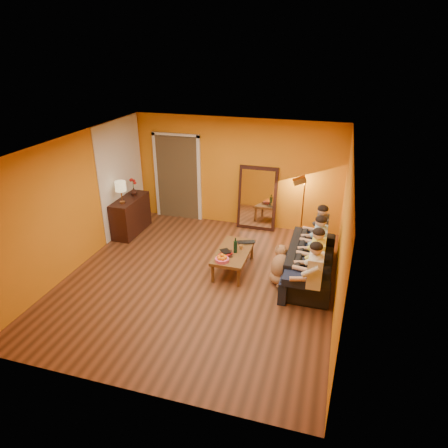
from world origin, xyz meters
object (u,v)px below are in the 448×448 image
(person_far_left, at_px, (315,275))
(laptop, at_px, (247,243))
(coffee_table, at_px, (233,260))
(vase, at_px, (134,191))
(table_lamp, at_px, (121,192))
(person_mid_left, at_px, (317,260))
(dog, at_px, (281,264))
(mirror_frame, at_px, (257,198))
(sofa, at_px, (310,261))
(sideboard, at_px, (131,215))
(wine_bottle, at_px, (235,245))
(person_mid_right, at_px, (319,246))
(tumbler, at_px, (241,247))
(floor_lamp, at_px, (303,209))
(person_far_right, at_px, (321,234))

(person_far_left, height_order, laptop, person_far_left)
(coffee_table, xyz_separation_m, vase, (-2.77, 1.24, 0.72))
(table_lamp, height_order, person_mid_left, table_lamp)
(coffee_table, distance_m, person_mid_left, 1.67)
(dog, distance_m, person_mid_left, 0.70)
(mirror_frame, xyz_separation_m, table_lamp, (-2.79, -1.38, 0.34))
(sofa, bearing_deg, person_mid_left, -163.89)
(table_lamp, height_order, laptop, table_lamp)
(sideboard, bearing_deg, person_mid_left, -15.70)
(table_lamp, bearing_deg, coffee_table, -14.01)
(table_lamp, relative_size, wine_bottle, 1.65)
(sideboard, height_order, person_far_left, person_far_left)
(mirror_frame, distance_m, sideboard, 3.01)
(table_lamp, height_order, vase, table_lamp)
(dog, relative_size, laptop, 1.96)
(coffee_table, relative_size, dog, 1.71)
(person_mid_right, height_order, tumbler, person_mid_right)
(vase, bearing_deg, floor_lamp, 8.05)
(person_mid_left, relative_size, laptop, 3.35)
(dog, bearing_deg, wine_bottle, -175.26)
(table_lamp, relative_size, vase, 3.01)
(person_far_right, relative_size, tumbler, 13.50)
(sideboard, xyz_separation_m, dog, (3.73, -1.14, -0.07))
(person_mid_right, bearing_deg, tumbler, -172.62)
(mirror_frame, relative_size, vase, 8.98)
(person_mid_left, distance_m, person_mid_right, 0.55)
(dog, bearing_deg, floor_lamp, 96.24)
(sofa, xyz_separation_m, vase, (-4.24, 1.03, 0.62))
(dog, distance_m, person_far_left, 0.94)
(coffee_table, bearing_deg, dog, -8.49)
(person_mid_left, relative_size, wine_bottle, 3.94)
(sideboard, bearing_deg, laptop, -12.26)
(sofa, distance_m, tumbler, 1.37)
(tumbler, bearing_deg, person_far_right, 26.57)
(laptop, bearing_deg, floor_lamp, 35.44)
(sofa, xyz_separation_m, coffee_table, (-1.47, -0.21, -0.11))
(vase, bearing_deg, person_mid_left, -18.69)
(table_lamp, bearing_deg, tumbler, -11.18)
(table_lamp, bearing_deg, person_far_right, 2.25)
(wine_bottle, bearing_deg, person_far_right, 30.41)
(dog, height_order, person_mid_left, person_mid_left)
(mirror_frame, xyz_separation_m, dog, (0.94, -2.22, -0.40))
(dog, height_order, person_far_left, person_far_left)
(tumbler, bearing_deg, person_mid_right, 7.38)
(sofa, height_order, coffee_table, sofa)
(table_lamp, relative_size, coffee_table, 0.42)
(person_mid_right, relative_size, laptop, 3.35)
(person_mid_right, bearing_deg, floor_lamp, 108.07)
(person_far_left, xyz_separation_m, person_far_right, (0.00, 1.65, 0.00))
(person_mid_left, relative_size, tumbler, 13.50)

